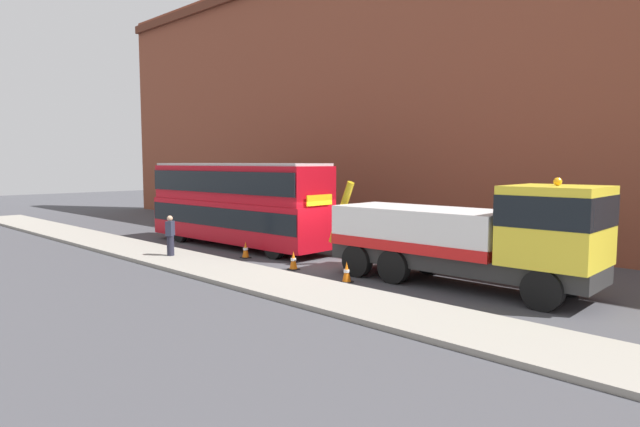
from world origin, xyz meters
name	(u,v)px	position (x,y,z in m)	size (l,w,h in m)	color
ground_plane	(335,264)	(0.00, 0.00, 0.00)	(120.00, 120.00, 0.00)	#424247
near_kerb	(253,278)	(0.00, -4.20, 0.07)	(60.00, 2.80, 0.15)	gray
building_facade	(443,82)	(0.00, 7.80, 8.07)	(60.00, 1.50, 16.00)	brown
recovery_tow_truck	(469,235)	(6.00, -0.03, 1.76)	(10.18, 2.89, 3.67)	#2D2D2D
double_decker_bus	(237,201)	(-6.51, -0.05, 2.23)	(11.10, 2.86, 4.06)	#B70C19
pedestrian_onlooker	(170,236)	(-5.72, -4.12, 0.99)	(0.44, 0.48, 1.71)	#232333
traffic_cone_near_bus	(246,250)	(-3.66, -1.72, 0.34)	(0.36, 0.36, 0.72)	orange
traffic_cone_midway	(293,261)	(-0.31, -2.00, 0.34)	(0.36, 0.36, 0.72)	orange
traffic_cone_near_truck	(347,273)	(2.61, -2.22, 0.34)	(0.36, 0.36, 0.72)	orange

